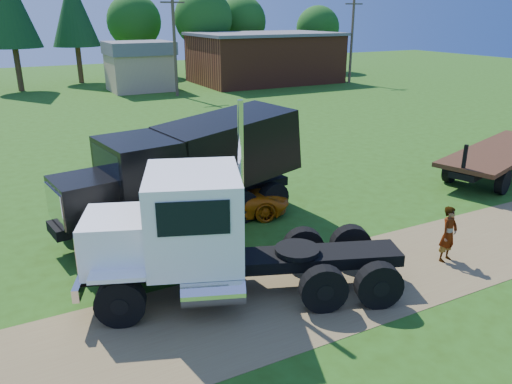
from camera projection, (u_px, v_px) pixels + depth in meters
name	position (u px, v px, depth m)	size (l,w,h in m)	color
ground	(373.00, 275.00, 14.89)	(140.00, 140.00, 0.00)	#284C10
dirt_track	(373.00, 274.00, 14.89)	(120.00, 4.20, 0.01)	brown
white_semi_tractor	(198.00, 235.00, 13.26)	(8.81, 5.49, 5.26)	black
black_dump_truck	(190.00, 165.00, 17.95)	(9.34, 4.06, 3.97)	black
orange_pickup	(225.00, 198.00, 19.10)	(2.28, 4.94, 1.37)	#C76109
flatbed_trailer	(500.00, 155.00, 23.78)	(9.20, 5.22, 2.26)	#321E0F
spectator_a	(448.00, 234.00, 15.45)	(0.66, 0.43, 1.81)	#999999
spectator_b	(229.00, 175.00, 21.06)	(0.89, 0.69, 1.82)	#999999
brick_building	(265.00, 57.00, 55.17)	(15.40, 10.40, 5.30)	brown
tan_shed	(140.00, 66.00, 49.15)	(6.20, 5.40, 4.70)	tan
utility_poles	(175.00, 43.00, 45.08)	(42.20, 0.28, 9.00)	#483929
tree_row	(119.00, 21.00, 55.33)	(56.63, 13.39, 11.93)	#3D2C18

